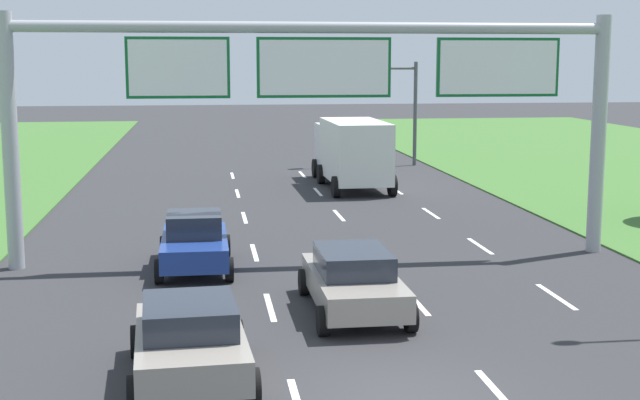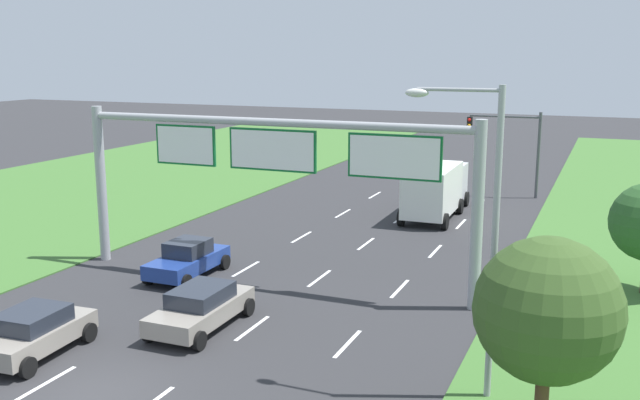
{
  "view_description": "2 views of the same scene",
  "coord_description": "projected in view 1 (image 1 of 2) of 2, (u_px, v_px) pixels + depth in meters",
  "views": [
    {
      "loc": [
        -3.27,
        -14.12,
        5.73
      ],
      "look_at": [
        0.23,
        11.96,
        1.56
      ],
      "focal_mm": 50.0,
      "sensor_mm": 36.0,
      "label": 1
    },
    {
      "loc": [
        12.77,
        -14.43,
        9.26
      ],
      "look_at": [
        1.15,
        13.5,
        3.03
      ],
      "focal_mm": 40.0,
      "sensor_mm": 36.0,
      "label": 2
    }
  ],
  "objects": [
    {
      "name": "car_mid_lane",
      "position": [
        195.0,
        242.0,
        24.49
      ],
      "size": [
        2.04,
        4.16,
        1.56
      ],
      "rotation": [
        0.0,
        0.0,
        -0.0
      ],
      "color": "navy",
      "rests_on": "ground_plane"
    },
    {
      "name": "lane_dashes_slip",
      "position": [
        556.0,
        297.0,
        21.71
      ],
      "size": [
        0.14,
        50.4,
        0.01
      ],
      "color": "white",
      "rests_on": "ground_plane"
    },
    {
      "name": "car_lead_silver",
      "position": [
        353.0,
        280.0,
        20.3
      ],
      "size": [
        2.13,
        4.43,
        1.45
      ],
      "rotation": [
        0.0,
        0.0,
        0.01
      ],
      "color": "gray",
      "rests_on": "ground_plane"
    },
    {
      "name": "box_truck",
      "position": [
        351.0,
        150.0,
        40.2
      ],
      "size": [
        2.78,
        7.7,
        3.05
      ],
      "rotation": [
        0.0,
        0.0,
        0.01
      ],
      "color": "silver",
      "rests_on": "ground_plane"
    },
    {
      "name": "ground_plane",
      "position": [
        400.0,
        399.0,
        15.15
      ],
      "size": [
        200.0,
        200.0,
        0.0
      ],
      "primitive_type": "plane",
      "color": "#2D2D30"
    },
    {
      "name": "car_near_red",
      "position": [
        190.0,
        339.0,
        15.98
      ],
      "size": [
        2.35,
        4.02,
        1.46
      ],
      "rotation": [
        0.0,
        0.0,
        0.05
      ],
      "color": "gray",
      "rests_on": "ground_plane"
    },
    {
      "name": "lane_dashes_inner_right",
      "position": [
        416.0,
        302.0,
        21.25
      ],
      "size": [
        0.14,
        50.4,
        0.01
      ],
      "color": "white",
      "rests_on": "ground_plane"
    },
    {
      "name": "traffic_light_mast",
      "position": [
        380.0,
        94.0,
        47.78
      ],
      "size": [
        4.76,
        0.49,
        5.6
      ],
      "color": "#47494F",
      "rests_on": "ground_plane"
    },
    {
      "name": "lane_dashes_inner_left",
      "position": [
        270.0,
        307.0,
        20.79
      ],
      "size": [
        0.14,
        50.4,
        0.01
      ],
      "color": "white",
      "rests_on": "ground_plane"
    },
    {
      "name": "sign_gantry",
      "position": [
        327.0,
        87.0,
        25.02
      ],
      "size": [
        17.24,
        0.44,
        7.0
      ],
      "color": "#9EA0A5",
      "rests_on": "ground_plane"
    }
  ]
}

